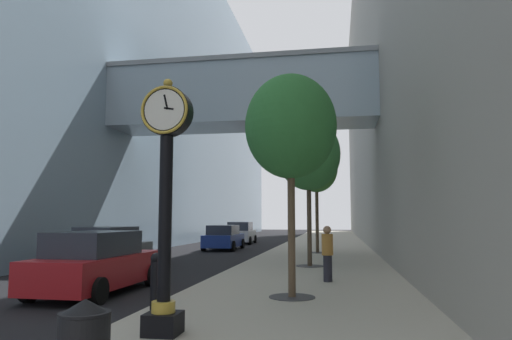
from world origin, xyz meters
TOP-DOWN VIEW (x-y plane):
  - ground_plane at (0.00, 27.00)m, footprint 110.00×110.00m
  - sidewalk_right at (3.02, 30.00)m, footprint 6.04×80.00m
  - building_block_left at (-11.99, 29.93)m, footprint 22.92×80.00m
  - building_block_right at (10.54, 30.00)m, footprint 9.00×80.00m
  - street_clock at (1.19, 5.99)m, footprint 0.84×0.55m
  - bollard_third at (0.27, 7.94)m, footprint 0.23×0.23m
  - street_tree_near at (2.91, 9.89)m, footprint 2.25×2.25m
  - street_tree_mid_near at (2.91, 17.18)m, footprint 2.54×2.54m
  - street_tree_mid_far at (2.91, 24.48)m, footprint 2.35×2.35m
  - pedestrian_walking at (3.70, 12.81)m, footprint 0.36×0.47m
  - car_blue_near at (-3.23, 27.95)m, footprint 2.10×4.50m
  - car_white_mid at (-3.58, 34.98)m, footprint 2.20×4.26m
  - car_grey_far at (-4.64, 15.33)m, footprint 2.06×4.16m
  - car_red_trailing at (-2.42, 10.40)m, footprint 2.07×4.54m

SIDE VIEW (x-z plane):
  - ground_plane at x=0.00m, z-range 0.00..0.00m
  - sidewalk_right at x=3.02m, z-range 0.00..0.14m
  - bollard_third at x=0.27m, z-range 0.17..1.32m
  - car_blue_near at x=-3.23m, z-range -0.02..1.56m
  - car_red_trailing at x=-2.42m, z-range -0.02..1.63m
  - car_grey_far at x=-4.64m, z-range -0.03..1.66m
  - car_white_mid at x=-3.58m, z-range -0.03..1.69m
  - pedestrian_walking at x=3.70m, z-range 0.18..1.82m
  - street_clock at x=1.19m, z-range 0.34..4.58m
  - street_tree_near at x=2.91m, z-range 1.53..6.95m
  - street_tree_mid_near at x=2.91m, z-range 1.61..7.51m
  - street_tree_mid_far at x=2.91m, z-range 1.76..7.78m
  - building_block_left at x=-11.99m, z-range -0.04..25.90m
  - building_block_right at x=10.54m, z-range 0.00..26.09m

